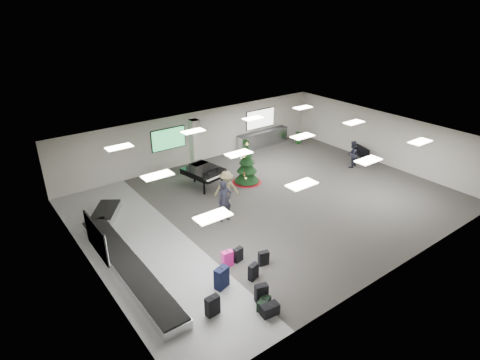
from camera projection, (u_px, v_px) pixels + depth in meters
ground at (270, 202)px, 20.40m from camera, size 18.00×18.00×0.00m
room_envelope at (257, 158)px, 19.70m from camera, size 18.02×14.02×3.21m
baggage_carousel at (123, 254)px, 16.00m from camera, size 2.28×9.71×0.43m
service_counter at (263, 139)px, 27.71m from camera, size 4.05×0.65×1.08m
suitcase_0 at (261, 293)px, 13.72m from camera, size 0.49×0.36×0.71m
suitcase_1 at (253, 272)px, 14.83m from camera, size 0.45×0.32×0.66m
pink_suitcase at (227, 259)px, 15.51m from camera, size 0.44×0.27×0.69m
suitcase_3 at (238, 255)px, 15.83m from camera, size 0.43×0.29×0.61m
navy_suitcase at (222, 278)px, 14.36m from camera, size 0.60×0.45×0.85m
suitcase_5 at (212, 306)px, 13.16m from camera, size 0.49×0.28×0.73m
green_duffel at (264, 304)px, 13.47m from camera, size 0.64×0.50×0.40m
suitcase_7 at (264, 258)px, 15.62m from camera, size 0.45×0.31×0.62m
black_duffel at (270, 310)px, 13.21m from camera, size 0.64×0.41×0.42m
christmas_tree at (247, 169)px, 22.29m from camera, size 1.67×1.67×2.39m
grand_piano at (204, 172)px, 21.75m from camera, size 2.01×2.41×1.23m
bench at (361, 152)px, 25.48m from camera, size 0.87×1.44×0.86m
traveler_a at (225, 201)px, 18.43m from camera, size 0.76×0.52×2.00m
traveler_b at (226, 189)px, 19.63m from camera, size 1.42×1.19×1.91m
traveler_bench at (352, 154)px, 24.26m from camera, size 0.90×0.75×1.66m
potted_plant_left at (246, 147)px, 26.49m from camera, size 0.62×0.58×0.89m
potted_plant_right at (298, 137)px, 28.27m from camera, size 0.72×0.72×0.92m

